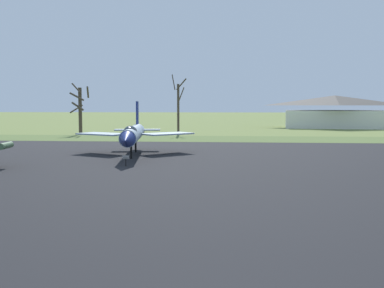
% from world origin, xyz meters
% --- Properties ---
extents(asphalt_apron, '(72.64, 63.44, 0.05)m').
position_xyz_m(asphalt_apron, '(0.00, 19.03, 0.03)').
color(asphalt_apron, black).
rests_on(asphalt_apron, ground).
extents(grass_verge_strip, '(132.64, 12.00, 0.06)m').
position_xyz_m(grass_verge_strip, '(0.00, 56.75, 0.03)').
color(grass_verge_strip, '#576B35').
rests_on(grass_verge_strip, ground).
extents(jet_fighter_rear_left, '(11.68, 15.27, 5.19)m').
position_xyz_m(jet_fighter_rear_left, '(-9.34, 34.22, 2.11)').
color(jet_fighter_rear_left, '#8EA3B2').
rests_on(jet_fighter_rear_left, ground).
extents(info_placard_rear_left, '(0.54, 0.33, 0.87)m').
position_xyz_m(info_placard_rear_left, '(-8.35, 26.99, 0.56)').
color(info_placard_rear_left, black).
rests_on(info_placard_rear_left, ground).
extents(bare_tree_far_left, '(3.45, 3.16, 8.35)m').
position_xyz_m(bare_tree_far_left, '(-24.75, 64.85, 4.36)').
color(bare_tree_far_left, '#42382D').
rests_on(bare_tree_far_left, ground).
extents(bare_tree_left_of_center, '(2.46, 2.46, 9.69)m').
position_xyz_m(bare_tree_left_of_center, '(-8.80, 65.57, 4.71)').
color(bare_tree_left_of_center, '#42382D').
rests_on(bare_tree_left_of_center, ground).
extents(visitor_building, '(22.57, 15.32, 6.85)m').
position_xyz_m(visitor_building, '(21.39, 92.20, 3.37)').
color(visitor_building, silver).
rests_on(visitor_building, ground).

